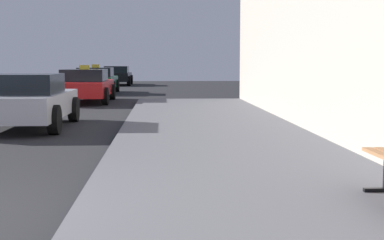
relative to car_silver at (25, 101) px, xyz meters
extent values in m
cube|color=#5B5B60|center=(4.32, -8.06, -0.57)|extent=(4.00, 32.00, 0.15)
cube|color=#B7B7BF|center=(0.00, 0.05, -0.10)|extent=(1.81, 4.02, 0.55)
cube|color=black|center=(0.00, -0.16, 0.40)|extent=(1.60, 1.81, 0.45)
cylinder|color=black|center=(-0.91, 1.33, -0.33)|extent=(0.22, 0.64, 0.64)
cylinder|color=black|center=(0.91, 1.33, -0.33)|extent=(0.22, 0.64, 0.64)
cylinder|color=black|center=(0.91, -1.24, -0.33)|extent=(0.22, 0.64, 0.64)
cube|color=red|center=(0.27, 8.31, -0.10)|extent=(1.77, 4.56, 0.55)
cube|color=black|center=(0.27, 8.08, 0.40)|extent=(1.56, 2.05, 0.45)
cube|color=yellow|center=(0.27, 8.08, 0.70)|extent=(0.36, 0.14, 0.16)
cylinder|color=black|center=(-0.62, 9.77, -0.33)|extent=(0.22, 0.64, 0.64)
cylinder|color=black|center=(1.15, 9.77, -0.33)|extent=(0.22, 0.64, 0.64)
cylinder|color=black|center=(-0.62, 6.85, -0.33)|extent=(0.22, 0.64, 0.64)
cylinder|color=black|center=(1.15, 6.85, -0.33)|extent=(0.22, 0.64, 0.64)
cube|color=#196638|center=(-0.07, 14.58, -0.10)|extent=(1.84, 4.02, 0.55)
cube|color=black|center=(-0.07, 14.38, 0.40)|extent=(1.62, 1.81, 0.45)
cube|color=yellow|center=(-0.07, 14.38, 0.70)|extent=(0.36, 0.14, 0.16)
cylinder|color=black|center=(-0.99, 15.86, -0.33)|extent=(0.22, 0.64, 0.64)
cylinder|color=black|center=(0.85, 15.86, -0.33)|extent=(0.22, 0.64, 0.64)
cylinder|color=black|center=(-0.99, 13.29, -0.33)|extent=(0.22, 0.64, 0.64)
cylinder|color=black|center=(0.85, 13.29, -0.33)|extent=(0.22, 0.64, 0.64)
cube|color=black|center=(0.17, 24.43, -0.10)|extent=(1.73, 4.42, 0.55)
cube|color=black|center=(0.17, 24.21, 0.40)|extent=(1.52, 1.99, 0.45)
cylinder|color=black|center=(-0.69, 25.85, -0.33)|extent=(0.22, 0.64, 0.64)
cylinder|color=black|center=(1.03, 25.85, -0.33)|extent=(0.22, 0.64, 0.64)
cylinder|color=black|center=(-0.69, 23.01, -0.33)|extent=(0.22, 0.64, 0.64)
cylinder|color=black|center=(1.03, 23.01, -0.33)|extent=(0.22, 0.64, 0.64)
camera|label=1|loc=(3.20, -13.01, 0.90)|focal=51.48mm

